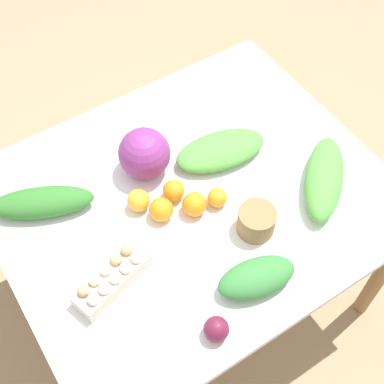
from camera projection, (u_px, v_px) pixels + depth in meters
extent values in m
plane|color=#937A5B|center=(192.00, 289.00, 2.44)|extent=(8.00, 8.00, 0.00)
cube|color=silver|center=(192.00, 198.00, 1.83)|extent=(1.29, 1.08, 0.03)
cylinder|color=olive|center=(240.00, 117.00, 2.55)|extent=(0.06, 0.06, 0.73)
cylinder|color=olive|center=(8.00, 233.00, 2.19)|extent=(0.06, 0.06, 0.73)
cylinder|color=olive|center=(384.00, 270.00, 2.09)|extent=(0.06, 0.06, 0.73)
sphere|color=#7A2D75|center=(144.00, 153.00, 1.80)|extent=(0.18, 0.18, 0.18)
cube|color=beige|center=(112.00, 280.00, 1.60)|extent=(0.27, 0.16, 0.06)
sphere|color=white|center=(93.00, 299.00, 1.52)|extent=(0.04, 0.04, 0.04)
sphere|color=white|center=(105.00, 288.00, 1.54)|extent=(0.04, 0.04, 0.04)
sphere|color=white|center=(115.00, 278.00, 1.56)|extent=(0.04, 0.04, 0.04)
sphere|color=white|center=(126.00, 268.00, 1.58)|extent=(0.04, 0.04, 0.04)
sphere|color=white|center=(136.00, 258.00, 1.60)|extent=(0.04, 0.04, 0.04)
sphere|color=tan|center=(84.00, 291.00, 1.54)|extent=(0.04, 0.04, 0.04)
sphere|color=white|center=(95.00, 280.00, 1.56)|extent=(0.04, 0.04, 0.04)
sphere|color=white|center=(106.00, 270.00, 1.58)|extent=(0.04, 0.04, 0.04)
sphere|color=tan|center=(116.00, 260.00, 1.60)|extent=(0.04, 0.04, 0.04)
sphere|color=tan|center=(127.00, 250.00, 1.61)|extent=(0.04, 0.04, 0.04)
cylinder|color=olive|center=(256.00, 221.00, 1.70)|extent=(0.12, 0.12, 0.09)
ellipsoid|color=#4C933D|center=(220.00, 150.00, 1.88)|extent=(0.36, 0.22, 0.07)
ellipsoid|color=#2D6B28|center=(41.00, 202.00, 1.75)|extent=(0.36, 0.25, 0.08)
ellipsoid|color=#337538|center=(257.00, 278.00, 1.59)|extent=(0.27, 0.17, 0.08)
ellipsoid|color=#4C933D|center=(324.00, 178.00, 1.80)|extent=(0.35, 0.34, 0.09)
sphere|color=#5B1933|center=(216.00, 329.00, 1.51)|extent=(0.08, 0.08, 0.08)
sphere|color=orange|center=(161.00, 210.00, 1.73)|extent=(0.08, 0.08, 0.08)
sphere|color=orange|center=(174.00, 190.00, 1.78)|extent=(0.07, 0.07, 0.07)
sphere|color=orange|center=(194.00, 204.00, 1.74)|extent=(0.08, 0.08, 0.08)
sphere|color=orange|center=(138.00, 201.00, 1.76)|extent=(0.08, 0.08, 0.08)
sphere|color=orange|center=(217.00, 198.00, 1.77)|extent=(0.07, 0.07, 0.07)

